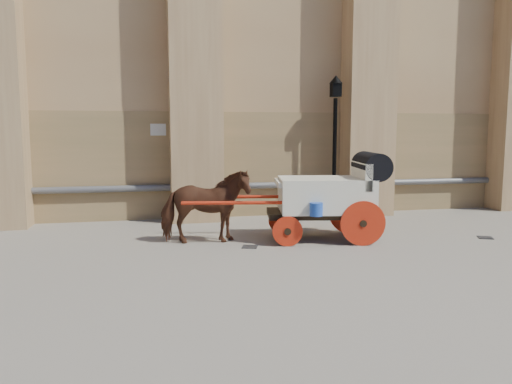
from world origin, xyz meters
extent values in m
plane|color=#6C6659|center=(0.00, 0.00, 0.00)|extent=(90.00, 90.00, 0.00)
cube|color=#9A774E|center=(2.00, 4.15, 1.50)|extent=(44.00, 0.35, 3.00)
cylinder|color=#59595B|center=(2.00, 3.88, 0.90)|extent=(42.00, 0.18, 0.18)
cube|color=beige|center=(-2.00, 3.97, 2.50)|extent=(0.42, 0.04, 0.32)
imported|color=#572F1C|center=(-1.08, 0.75, 0.82)|extent=(1.97, 0.97, 1.63)
cube|color=black|center=(1.52, 0.59, 0.60)|extent=(2.54, 1.48, 0.13)
cube|color=white|center=(1.63, 0.57, 1.03)|extent=(2.27, 1.70, 0.76)
cube|color=white|center=(2.43, 0.43, 1.47)|extent=(0.40, 1.37, 0.60)
cube|color=white|center=(0.72, 0.73, 1.30)|extent=(0.58, 1.24, 0.11)
cylinder|color=black|center=(2.65, 0.39, 1.68)|extent=(0.83, 1.44, 0.61)
cylinder|color=red|center=(2.21, -0.22, 0.49)|extent=(0.97, 0.23, 0.98)
cylinder|color=red|center=(2.44, 1.11, 0.49)|extent=(0.97, 0.23, 0.98)
cylinder|color=red|center=(0.60, 0.07, 0.33)|extent=(0.65, 0.18, 0.65)
cylinder|color=red|center=(0.84, 1.39, 0.33)|extent=(0.65, 0.18, 0.65)
cylinder|color=red|center=(-0.33, 0.42, 0.92)|extent=(2.58, 0.53, 0.08)
cylinder|color=red|center=(-0.16, 1.38, 0.92)|extent=(2.58, 0.53, 0.08)
cylinder|color=blue|center=(1.18, -0.12, 0.82)|extent=(0.28, 0.28, 0.28)
cylinder|color=black|center=(2.89, 3.32, 1.69)|extent=(0.11, 0.11, 3.38)
cone|color=black|center=(2.89, 3.32, 0.17)|extent=(0.34, 0.34, 0.34)
cube|color=black|center=(2.89, 3.32, 3.61)|extent=(0.26, 0.26, 0.39)
cone|color=black|center=(2.89, 3.32, 3.89)|extent=(0.38, 0.38, 0.23)
cube|color=black|center=(-0.20, 0.16, 0.01)|extent=(0.41, 0.41, 0.01)
cube|color=black|center=(5.33, -0.09, 0.01)|extent=(0.42, 0.42, 0.01)
camera|label=1|loc=(-2.27, -10.07, 2.48)|focal=35.00mm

